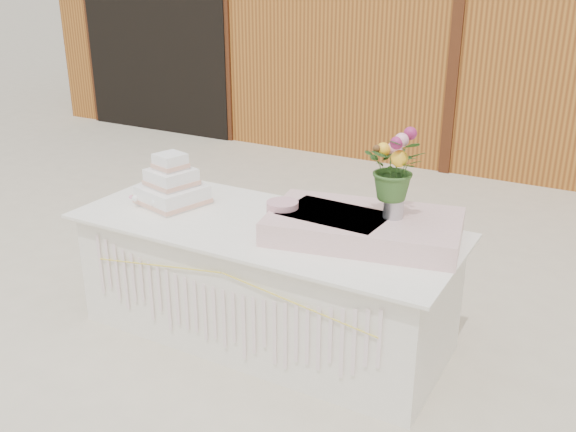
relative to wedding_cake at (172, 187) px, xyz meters
The scene contains 9 objects.
ground 1.13m from the wedding_cake, ahead, with size 80.00×80.00×0.00m, color beige.
barn 6.08m from the wedding_cake, 83.36° to the left, with size 12.60×4.60×3.30m.
cake_table 0.87m from the wedding_cake, ahead, with size 2.40×1.00×0.77m.
wedding_cake is the anchor object (origin of this frame).
pink_cake_stand 0.85m from the wedding_cake, ahead, with size 0.24×0.24×0.17m.
satin_runner 1.32m from the wedding_cake, ahead, with size 1.09×0.63×0.14m, color beige.
flower_vase 1.48m from the wedding_cake, ahead, with size 0.12×0.12×0.16m, color #B0B0B5.
bouquet 1.52m from the wedding_cake, ahead, with size 0.33×0.29×0.37m, color #355F26.
loose_flowers 0.29m from the wedding_cake, 165.12° to the left, with size 0.14×0.34×0.02m, color pink, non-canonical shape.
Camera 1 is at (1.90, -3.08, 2.25)m, focal length 40.00 mm.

